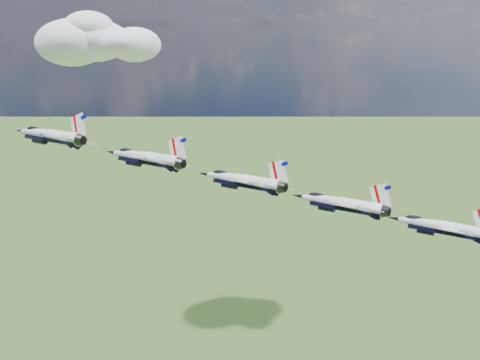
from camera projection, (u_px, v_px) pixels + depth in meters
cloud_far at (111, 37)px, 255.01m from camera, size 53.25×41.84×20.92m
jet_0 at (48, 135)px, 71.79m from camera, size 14.55×16.65×6.99m
jet_1 at (143, 157)px, 71.22m from camera, size 14.55×16.65×6.99m
jet_2 at (240, 180)px, 70.64m from camera, size 14.55×16.65×6.99m
jet_3 at (338, 203)px, 70.07m from camera, size 14.55×16.65×6.99m
jet_4 at (438, 226)px, 69.49m from camera, size 14.55×16.65×6.99m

